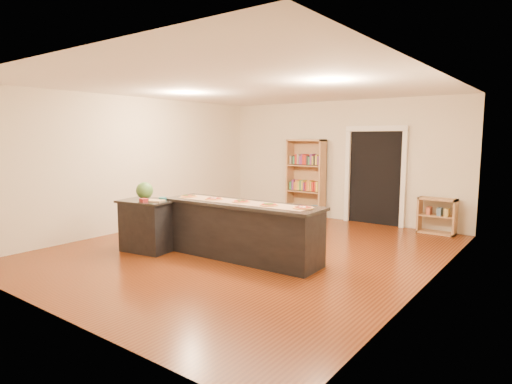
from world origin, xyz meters
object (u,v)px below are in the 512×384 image
Objects in this scene: side_counter at (148,225)px; low_shelf at (437,216)px; bookshelf at (306,179)px; watermelon at (145,190)px; waste_bin at (315,213)px; kitchen_island at (241,230)px.

side_counter is 1.23× the size of low_shelf.
low_shelf is at bearing 0.24° from bookshelf.
side_counter is 0.61m from watermelon.
watermelon is (-3.81, -4.33, 0.67)m from low_shelf.
watermelon is at bearing -99.59° from bookshelf.
side_counter is 4.44m from bookshelf.
kitchen_island is at bearing -80.10° from waste_bin.
side_counter is 3.04× the size of watermelon.
low_shelf is 5.80m from watermelon.
kitchen_island is at bearing 17.55° from watermelon.
watermelon is at bearing -164.52° from kitchen_island.
bookshelf is 6.44× the size of watermelon.
bookshelf reaches higher than low_shelf.
side_counter is at bearing -129.94° from low_shelf.
waste_bin is at bearing -25.98° from bookshelf.
kitchen_island is at bearing 11.93° from side_counter.
side_counter reaches higher than low_shelf.
kitchen_island reaches higher than waste_bin.
kitchen_island is at bearing -75.40° from bookshelf.
low_shelf is at bearing 41.14° from side_counter.
bookshelf is 3.13m from low_shelf.
low_shelf is (3.08, 0.01, -0.59)m from bookshelf.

